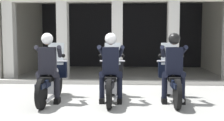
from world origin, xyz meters
name	(u,v)px	position (x,y,z in m)	size (l,w,h in m)	color
ground_plane	(117,80)	(0.00, 3.00, 0.00)	(80.00, 80.00, 0.00)	#999993
station_building	(120,24)	(0.03, 5.16, 2.01)	(8.31, 5.20, 3.21)	black
kerb_strip	(117,82)	(0.03, 2.10, 0.06)	(7.81, 0.24, 0.12)	#B7B5AD
motorcycle_left	(52,79)	(-1.40, -0.24, 0.50)	(0.62, 2.04, 1.35)	black
police_officer_left	(48,62)	(-1.40, -0.52, 0.94)	(0.63, 0.61, 1.58)	black
motorcycle_center	(112,79)	(0.00, -0.15, 0.50)	(0.62, 2.04, 1.35)	black
police_officer_center	(111,62)	(0.00, -0.43, 0.94)	(0.63, 0.61, 1.58)	black
motorcycle_right	(172,79)	(1.41, -0.10, 0.50)	(0.62, 2.04, 1.35)	black
police_officer_right	(174,62)	(1.40, -0.38, 0.94)	(0.63, 0.61, 1.58)	black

